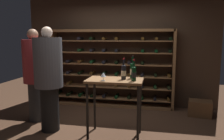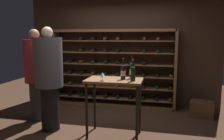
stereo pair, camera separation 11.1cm
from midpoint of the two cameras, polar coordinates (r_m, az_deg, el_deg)
ground_plane at (r=4.35m, az=-1.20°, el=-14.79°), size 9.45×9.45×0.00m
back_wall at (r=5.70m, az=2.97°, el=4.77°), size 4.72×0.10×2.71m
wine_rack at (r=5.57m, az=0.67°, el=0.30°), size 3.04×0.32×1.88m
tasting_table at (r=3.85m, az=1.37°, el=-4.58°), size 0.94×0.55×1.00m
person_bystander_red_print at (r=4.23m, az=-14.82°, el=-1.09°), size 0.50×0.50×1.88m
person_guest_blue_shirt at (r=4.83m, az=-17.95°, el=-0.21°), size 0.44×0.44×1.86m
wine_crate at (r=5.34m, az=22.11°, el=-9.05°), size 0.53×0.41×0.34m
wine_bottle_green_slim at (r=3.92m, az=5.88°, el=-0.04°), size 0.09×0.09×0.39m
wine_bottle_amber_reserve at (r=3.80m, az=3.63°, el=-0.43°), size 0.08×0.08×0.36m
wine_bottle_red_label at (r=3.68m, az=6.15°, el=-0.82°), size 0.08×0.08×0.35m
wine_glass_stemmed_right at (r=3.69m, az=-1.55°, el=-1.22°), size 0.09×0.09×0.14m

